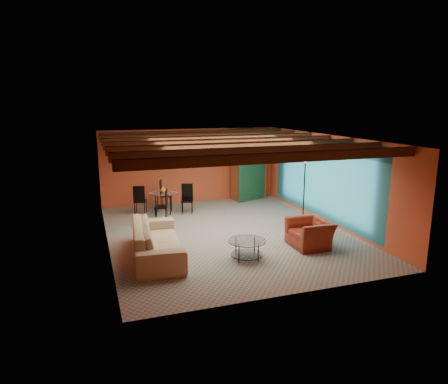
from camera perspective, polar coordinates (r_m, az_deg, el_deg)
name	(u,v)px	position (r m, az deg, el deg)	size (l,w,h in m)	color
room	(225,150)	(11.24, 0.15, 5.94)	(6.52, 8.01, 2.71)	gray
sofa	(157,240)	(9.95, -9.39, -6.67)	(2.78, 1.09, 0.81)	tan
armchair	(310,233)	(10.71, 11.96, -5.69)	(1.08, 0.94, 0.70)	maroon
coffee_table	(247,249)	(9.75, 3.23, -8.02)	(0.91, 0.91, 0.46)	silver
dining_table	(164,199)	(13.64, -8.47, -0.98)	(1.90, 1.90, 0.99)	white
armoire	(249,170)	(15.51, 3.51, 3.11)	(1.27, 0.63, 2.23)	brown
floor_lamp	(304,189)	(12.62, 11.18, 0.35)	(0.43, 0.43, 2.08)	black
ceiling_fan	(226,150)	(11.14, 0.33, 5.88)	(1.50, 1.50, 0.44)	#472614
painting	(167,159)	(14.80, -8.06, 4.64)	(1.05, 0.03, 0.65)	black
potted_plant	(249,134)	(15.35, 3.58, 8.16)	(0.46, 0.39, 0.51)	#26661E
vase	(163,181)	(13.51, -8.55, 1.49)	(0.20, 0.20, 0.21)	orange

